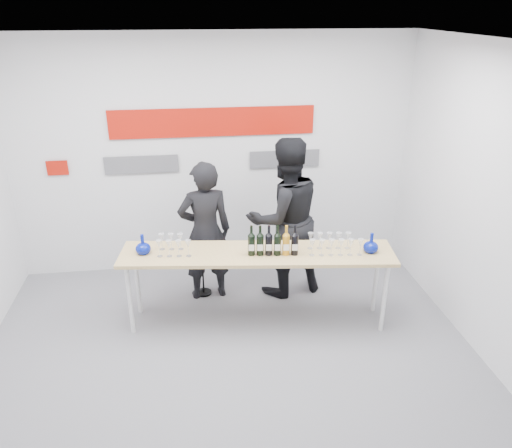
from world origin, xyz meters
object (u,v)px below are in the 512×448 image
(presenter_left, at_px, (205,232))
(mic_stand, at_px, (202,257))
(tasting_table, at_px, (257,258))
(presenter_right, at_px, (285,218))

(presenter_left, bearing_deg, mic_stand, -37.69)
(tasting_table, relative_size, mic_stand, 1.77)
(presenter_right, bearing_deg, tasting_table, 41.71)
(presenter_left, relative_size, mic_stand, 1.02)
(tasting_table, bearing_deg, presenter_left, 136.65)
(presenter_left, relative_size, presenter_right, 0.88)
(tasting_table, height_order, presenter_right, presenter_right)
(tasting_table, xyz_separation_m, presenter_left, (-0.52, 0.63, 0.05))
(presenter_right, bearing_deg, presenter_left, -15.26)
(tasting_table, distance_m, presenter_right, 0.77)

